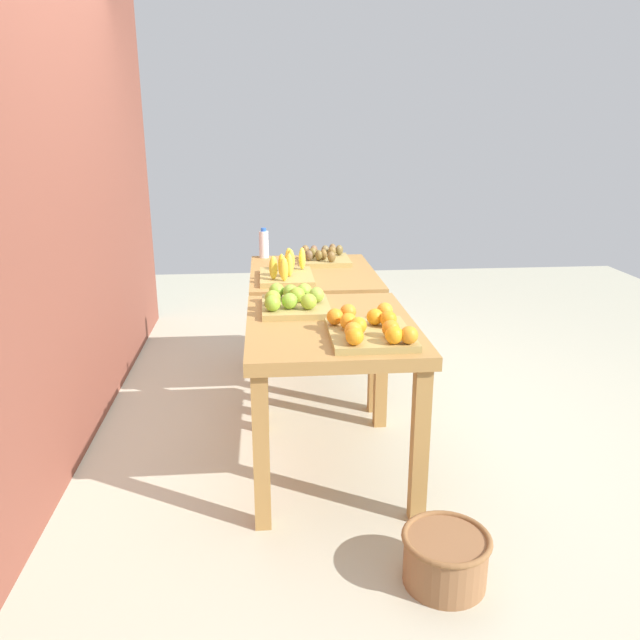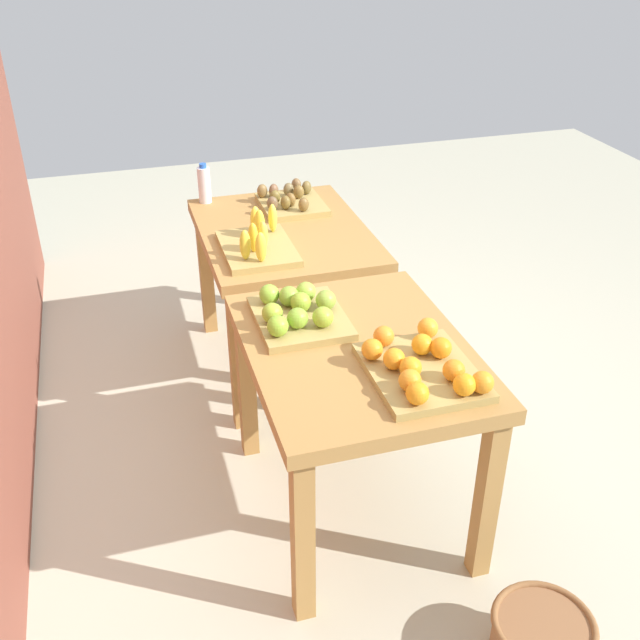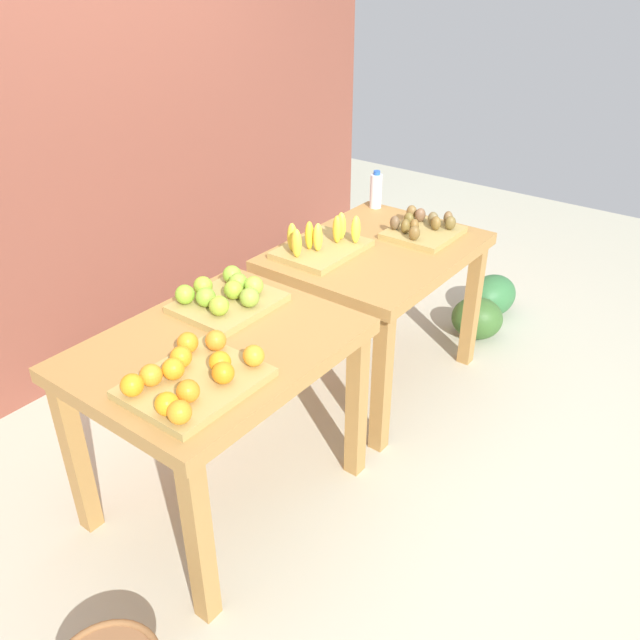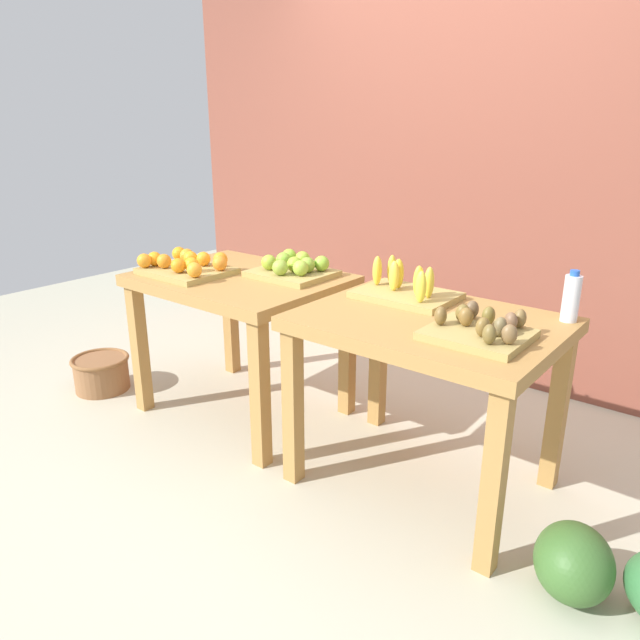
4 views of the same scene
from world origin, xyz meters
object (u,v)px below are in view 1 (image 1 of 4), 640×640
at_px(kiwi_bin, 324,257).
at_px(water_bottle, 264,244).
at_px(watermelon_pile, 334,324).
at_px(orange_bin, 370,329).
at_px(apple_bin, 294,301).
at_px(wicker_basket, 445,557).
at_px(display_table_left, 330,345).
at_px(banana_crate, 287,272).
at_px(display_table_right, 313,288).

relative_size(kiwi_bin, water_bottle, 1.71).
xyz_separation_m(water_bottle, watermelon_pile, (0.45, -0.55, -0.75)).
xyz_separation_m(orange_bin, apple_bin, (0.48, 0.31, 0.00)).
distance_m(watermelon_pile, wicker_basket, 2.91).
bearing_deg(display_table_left, apple_bin, 35.31).
bearing_deg(banana_crate, display_table_left, -168.96).
bearing_deg(wicker_basket, orange_bin, 17.95).
bearing_deg(wicker_basket, display_table_left, 21.81).
xyz_separation_m(orange_bin, watermelon_pile, (2.28, -0.10, -0.70)).
relative_size(banana_crate, watermelon_pile, 0.63).
bearing_deg(water_bottle, kiwi_bin, -115.38).
distance_m(display_table_right, orange_bin, 1.38).
xyz_separation_m(banana_crate, wicker_basket, (-1.77, -0.52, -0.72)).
distance_m(orange_bin, water_bottle, 1.88).
relative_size(display_table_right, wicker_basket, 3.05).
bearing_deg(orange_bin, apple_bin, 32.97).
xyz_separation_m(banana_crate, water_bottle, (0.68, 0.14, 0.05)).
xyz_separation_m(apple_bin, kiwi_bin, (1.15, -0.27, -0.01)).
distance_m(orange_bin, watermelon_pile, 2.38).
distance_m(banana_crate, watermelon_pile, 1.39).
relative_size(orange_bin, watermelon_pile, 0.66).
distance_m(banana_crate, water_bottle, 0.70).
distance_m(display_table_left, water_bottle, 1.62).
height_order(banana_crate, kiwi_bin, banana_crate).
bearing_deg(water_bottle, orange_bin, -165.95).
relative_size(display_table_left, apple_bin, 2.60).
height_order(display_table_left, water_bottle, water_bottle).
xyz_separation_m(banana_crate, watermelon_pile, (1.13, -0.42, -0.70)).
height_order(orange_bin, kiwi_bin, orange_bin).
bearing_deg(water_bottle, display_table_right, -145.94).
xyz_separation_m(display_table_left, orange_bin, (-0.25, -0.15, 0.16)).
height_order(display_table_right, water_bottle, water_bottle).
bearing_deg(orange_bin, watermelon_pile, -2.39).
bearing_deg(apple_bin, display_table_right, -10.45).
xyz_separation_m(display_table_left, apple_bin, (0.23, 0.16, 0.16)).
xyz_separation_m(display_table_right, apple_bin, (-0.89, 0.16, 0.16)).
relative_size(display_table_right, orange_bin, 2.25).
distance_m(display_table_left, wicker_basket, 1.09).
height_order(display_table_right, orange_bin, orange_bin).
height_order(apple_bin, water_bottle, water_bottle).
distance_m(orange_bin, kiwi_bin, 1.63).
relative_size(display_table_right, water_bottle, 4.93).
distance_m(banana_crate, wicker_basket, 1.98).
height_order(display_table_left, kiwi_bin, kiwi_bin).
bearing_deg(water_bottle, wicker_basket, -164.94).
relative_size(display_table_left, watermelon_pile, 1.49).
bearing_deg(watermelon_pile, wicker_basket, -177.87).
height_order(display_table_left, wicker_basket, display_table_left).
height_order(apple_bin, banana_crate, banana_crate).
bearing_deg(display_table_left, banana_crate, 11.04).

